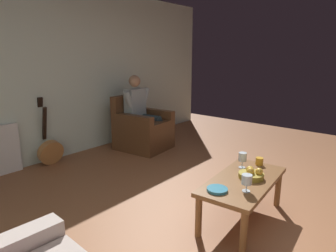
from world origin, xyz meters
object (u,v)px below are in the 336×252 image
at_px(armchair, 142,130).
at_px(coffee_table, 243,185).
at_px(fruit_bowl, 252,174).
at_px(decorative_dish, 217,189).
at_px(wine_glass_far, 247,180).
at_px(person_seated, 141,110).
at_px(candle_jar, 259,161).
at_px(guitar, 50,150).
at_px(wine_glass_near, 242,158).

xyz_separation_m(armchair, coffee_table, (0.98, 2.34, 0.04)).
height_order(fruit_bowl, decorative_dish, fruit_bowl).
xyz_separation_m(armchair, wine_glass_far, (1.20, 2.47, 0.20)).
height_order(person_seated, candle_jar, person_seated).
relative_size(person_seated, wine_glass_far, 8.08).
relative_size(person_seated, guitar, 1.26).
xyz_separation_m(coffee_table, decorative_dish, (0.37, -0.06, 0.07)).
distance_m(person_seated, wine_glass_near, 2.33).
bearing_deg(guitar, wine_glass_far, 94.04).
distance_m(armchair, guitar, 1.49).
bearing_deg(decorative_dish, wine_glass_far, 127.69).
relative_size(person_seated, candle_jar, 15.56).
bearing_deg(person_seated, guitar, -25.08).
xyz_separation_m(coffee_table, guitar, (0.43, -2.82, -0.14)).
height_order(person_seated, guitar, person_seated).
height_order(armchair, candle_jar, armchair).
xyz_separation_m(person_seated, guitar, (1.41, -0.47, -0.44)).
bearing_deg(wine_glass_far, fruit_bowl, -163.70).
bearing_deg(decorative_dish, candle_jar, 178.24).
bearing_deg(person_seated, wine_glass_near, 65.23).
distance_m(fruit_bowl, candle_jar, 0.38).
bearing_deg(wine_glass_far, guitar, -85.96).
distance_m(armchair, person_seated, 0.34).
relative_size(armchair, coffee_table, 0.82).
bearing_deg(coffee_table, wine_glass_far, 30.77).
relative_size(wine_glass_near, decorative_dish, 0.91).
xyz_separation_m(wine_glass_far, candle_jar, (-0.67, -0.17, -0.06)).
distance_m(wine_glass_far, decorative_dish, 0.26).
distance_m(wine_glass_far, candle_jar, 0.69).
distance_m(wine_glass_near, candle_jar, 0.23).
bearing_deg(fruit_bowl, wine_glass_near, -133.72).
relative_size(wine_glass_far, candle_jar, 1.93).
bearing_deg(candle_jar, coffee_table, 4.86).
xyz_separation_m(coffee_table, wine_glass_near, (-0.25, -0.14, 0.17)).
distance_m(armchair, fruit_bowl, 2.55).
bearing_deg(coffee_table, decorative_dish, -9.64).
height_order(wine_glass_far, fruit_bowl, wine_glass_far).
xyz_separation_m(armchair, wine_glass_near, (0.72, 2.20, 0.21)).
bearing_deg(wine_glass_far, wine_glass_near, -150.09).
height_order(coffee_table, candle_jar, candle_jar).
distance_m(wine_glass_far, fruit_bowl, 0.32).
bearing_deg(armchair, guitar, -25.54).
distance_m(wine_glass_near, fruit_bowl, 0.27).
height_order(armchair, person_seated, person_seated).
relative_size(wine_glass_near, candle_jar, 2.07).
relative_size(person_seated, decorative_dish, 6.82).
relative_size(armchair, wine_glass_near, 5.49).
bearing_deg(decorative_dish, coffee_table, 170.36).
bearing_deg(wine_glass_far, armchair, -115.89).
distance_m(armchair, wine_glass_far, 2.75).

